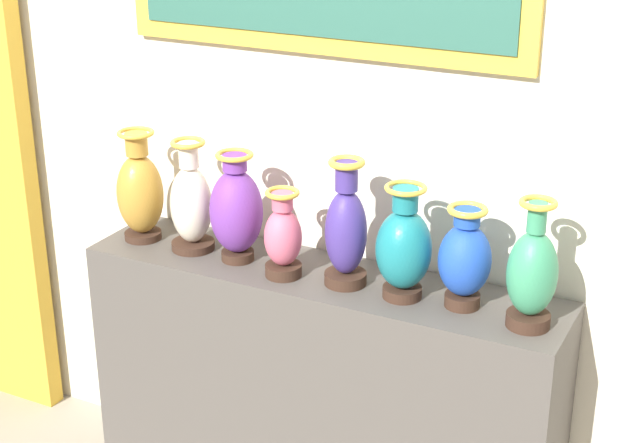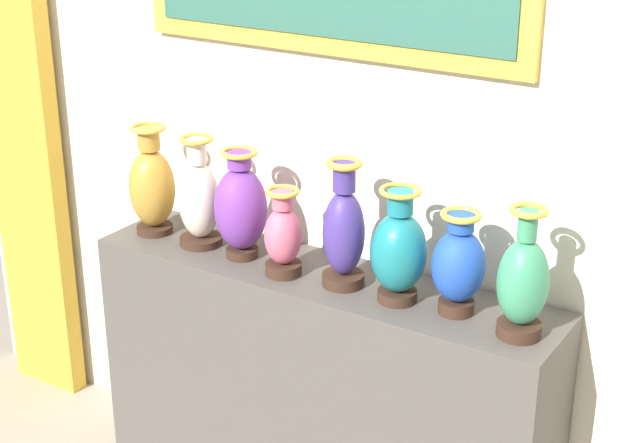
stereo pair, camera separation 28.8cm
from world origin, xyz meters
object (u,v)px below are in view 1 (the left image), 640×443
Objects in this scene: vase_ochre at (140,192)px; vase_ivory at (191,204)px; vase_violet at (236,210)px; vase_sapphire at (465,259)px; vase_teal at (404,248)px; vase_jade at (532,274)px; vase_rose at (283,238)px; vase_indigo at (346,230)px.

vase_ochre is 0.22m from vase_ivory.
vase_violet is 0.81m from vase_sapphire.
vase_ochre reaches higher than vase_teal.
vase_ochre is at bearing -178.79° from vase_ivory.
vase_ochre is 1.03m from vase_teal.
vase_jade is at bearing -1.29° from vase_violet.
vase_ivory is at bearing 1.21° from vase_ochre.
vase_rose is at bearing -174.76° from vase_sapphire.
vase_rose is at bearing -7.38° from vase_ivory.
vase_jade is (0.41, -0.01, 0.00)m from vase_teal.
vase_indigo is at bearing -0.60° from vase_violet.
vase_indigo is (0.42, -0.00, 0.00)m from vase_violet.
vase_ivory is 1.00m from vase_sapphire.
vase_ochre is at bearing 179.08° from vase_teal.
vase_sapphire is at bearing 0.43° from vase_ochre.
vase_jade is at bearing -1.75° from vase_indigo.
vase_ivory is at bearing 172.62° from vase_rose.
vase_violet is 0.91× the size of vase_indigo.
vase_ochre is 1.22m from vase_sapphire.
vase_ivory reaches higher than vase_rose.
vase_ochre is 1.08× the size of vase_teal.
vase_jade is at bearing -9.57° from vase_sapphire.
vase_rose is at bearing -4.37° from vase_ochre.
vase_sapphire is at bearing 0.98° from vase_violet.
vase_ochre is 1.23× the size of vase_sapphire.
vase_jade reaches higher than vase_teal.
vase_indigo is 1.29× the size of vase_sapphire.
vase_indigo is at bearing -177.36° from vase_sapphire.
vase_violet is at bearing -0.68° from vase_ochre.
vase_ochre is at bearing 175.63° from vase_rose.
vase_indigo reaches higher than vase_ochre.
vase_rose is (0.61, -0.05, -0.04)m from vase_ochre.
vase_jade is at bearing -1.61° from vase_teal.
vase_jade reaches higher than vase_sapphire.
vase_sapphire is (0.61, 0.06, 0.02)m from vase_rose.
vase_indigo is 0.62m from vase_jade.
vase_ivory is 0.99× the size of vase_jade.
vase_ivory is 0.40m from vase_rose.
vase_jade is (0.83, 0.02, 0.03)m from vase_rose.
vase_indigo reaches higher than vase_sapphire.
vase_ivory is 1.07× the size of vase_teal.
vase_ochre reaches higher than vase_jade.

